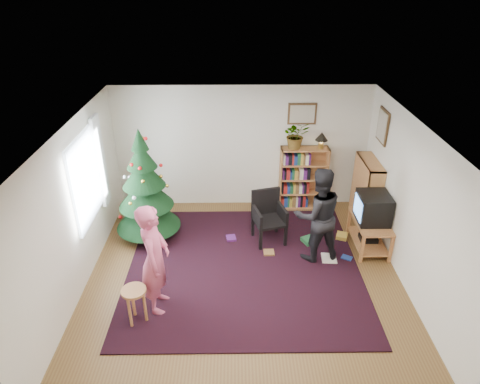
{
  "coord_description": "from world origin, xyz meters",
  "views": [
    {
      "loc": [
        -0.14,
        -5.41,
        4.46
      ],
      "look_at": [
        -0.06,
        0.91,
        1.1
      ],
      "focal_mm": 32.0,
      "sensor_mm": 36.0,
      "label": 1
    }
  ],
  "objects_px": {
    "person_by_chair": "(318,215)",
    "christmas_tree": "(146,194)",
    "picture_back": "(302,114)",
    "picture_right": "(383,126)",
    "table_lamp": "(322,137)",
    "person_standing": "(155,259)",
    "potted_plant": "(296,135)",
    "armchair": "(269,214)",
    "tv_stand": "(369,231)",
    "crt_tv": "(373,208)",
    "stool": "(135,297)",
    "bookshelf_right": "(366,192)",
    "bookshelf_back": "(303,177)"
  },
  "relations": [
    {
      "from": "christmas_tree",
      "to": "potted_plant",
      "type": "bearing_deg",
      "value": 21.25
    },
    {
      "from": "tv_stand",
      "to": "crt_tv",
      "type": "bearing_deg",
      "value": 180.0
    },
    {
      "from": "person_standing",
      "to": "potted_plant",
      "type": "relative_size",
      "value": 3.11
    },
    {
      "from": "picture_back",
      "to": "stool",
      "type": "distance_m",
      "value": 4.56
    },
    {
      "from": "christmas_tree",
      "to": "tv_stand",
      "type": "height_order",
      "value": "christmas_tree"
    },
    {
      "from": "christmas_tree",
      "to": "bookshelf_back",
      "type": "xyz_separation_m",
      "value": [
        2.96,
        1.07,
        -0.21
      ]
    },
    {
      "from": "picture_back",
      "to": "crt_tv",
      "type": "height_order",
      "value": "picture_back"
    },
    {
      "from": "stool",
      "to": "potted_plant",
      "type": "xyz_separation_m",
      "value": [
        2.56,
        3.24,
        1.13
      ]
    },
    {
      "from": "picture_right",
      "to": "armchair",
      "type": "distance_m",
      "value": 2.54
    },
    {
      "from": "bookshelf_back",
      "to": "crt_tv",
      "type": "relative_size",
      "value": 2.29
    },
    {
      "from": "table_lamp",
      "to": "picture_right",
      "type": "bearing_deg",
      "value": -32.17
    },
    {
      "from": "person_standing",
      "to": "person_by_chair",
      "type": "relative_size",
      "value": 1.01
    },
    {
      "from": "person_by_chair",
      "to": "table_lamp",
      "type": "relative_size",
      "value": 5.1
    },
    {
      "from": "bookshelf_back",
      "to": "table_lamp",
      "type": "bearing_deg",
      "value": 0.0
    },
    {
      "from": "picture_back",
      "to": "table_lamp",
      "type": "height_order",
      "value": "picture_back"
    },
    {
      "from": "picture_back",
      "to": "stool",
      "type": "bearing_deg",
      "value": -128.34
    },
    {
      "from": "picture_right",
      "to": "christmas_tree",
      "type": "height_order",
      "value": "picture_right"
    },
    {
      "from": "armchair",
      "to": "person_by_chair",
      "type": "height_order",
      "value": "person_by_chair"
    },
    {
      "from": "armchair",
      "to": "bookshelf_back",
      "type": "bearing_deg",
      "value": 41.83
    },
    {
      "from": "bookshelf_back",
      "to": "bookshelf_right",
      "type": "height_order",
      "value": "same"
    },
    {
      "from": "bookshelf_back",
      "to": "potted_plant",
      "type": "xyz_separation_m",
      "value": [
        -0.2,
        0.0,
        0.91
      ]
    },
    {
      "from": "crt_tv",
      "to": "stool",
      "type": "bearing_deg",
      "value": -154.56
    },
    {
      "from": "tv_stand",
      "to": "stool",
      "type": "xyz_separation_m",
      "value": [
        -3.74,
        -1.78,
        0.11
      ]
    },
    {
      "from": "picture_right",
      "to": "person_by_chair",
      "type": "bearing_deg",
      "value": -137.13
    },
    {
      "from": "picture_right",
      "to": "table_lamp",
      "type": "xyz_separation_m",
      "value": [
        -0.94,
        0.59,
        -0.43
      ]
    },
    {
      "from": "armchair",
      "to": "person_standing",
      "type": "distance_m",
      "value": 2.49
    },
    {
      "from": "tv_stand",
      "to": "person_by_chair",
      "type": "height_order",
      "value": "person_by_chair"
    },
    {
      "from": "christmas_tree",
      "to": "table_lamp",
      "type": "relative_size",
      "value": 6.41
    },
    {
      "from": "picture_right",
      "to": "armchair",
      "type": "relative_size",
      "value": 0.63
    },
    {
      "from": "christmas_tree",
      "to": "armchair",
      "type": "distance_m",
      "value": 2.22
    },
    {
      "from": "bookshelf_right",
      "to": "tv_stand",
      "type": "distance_m",
      "value": 0.9
    },
    {
      "from": "person_standing",
      "to": "christmas_tree",
      "type": "bearing_deg",
      "value": 14.44
    },
    {
      "from": "picture_right",
      "to": "potted_plant",
      "type": "distance_m",
      "value": 1.6
    },
    {
      "from": "picture_right",
      "to": "stool",
      "type": "xyz_separation_m",
      "value": [
        -4.0,
        -2.65,
        -1.51
      ]
    },
    {
      "from": "person_by_chair",
      "to": "christmas_tree",
      "type": "bearing_deg",
      "value": -23.42
    },
    {
      "from": "picture_back",
      "to": "tv_stand",
      "type": "height_order",
      "value": "picture_back"
    },
    {
      "from": "tv_stand",
      "to": "table_lamp",
      "type": "bearing_deg",
      "value": 114.98
    },
    {
      "from": "picture_back",
      "to": "table_lamp",
      "type": "distance_m",
      "value": 0.59
    },
    {
      "from": "picture_back",
      "to": "bookshelf_right",
      "type": "xyz_separation_m",
      "value": [
        1.19,
        -0.77,
        -1.29
      ]
    },
    {
      "from": "armchair",
      "to": "person_by_chair",
      "type": "relative_size",
      "value": 0.57
    },
    {
      "from": "tv_stand",
      "to": "crt_tv",
      "type": "xyz_separation_m",
      "value": [
        -0.0,
        0.0,
        0.47
      ]
    },
    {
      "from": "bookshelf_right",
      "to": "crt_tv",
      "type": "xyz_separation_m",
      "value": [
        -0.12,
        -0.83,
        0.13
      ]
    },
    {
      "from": "picture_back",
      "to": "picture_right",
      "type": "xyz_separation_m",
      "value": [
        1.33,
        -0.73,
        0.0
      ]
    },
    {
      "from": "person_standing",
      "to": "stool",
      "type": "bearing_deg",
      "value": 139.99
    },
    {
      "from": "person_by_chair",
      "to": "picture_right",
      "type": "bearing_deg",
      "value": -147.4
    },
    {
      "from": "bookshelf_right",
      "to": "christmas_tree",
      "type": "bearing_deg",
      "value": 96.1
    },
    {
      "from": "christmas_tree",
      "to": "person_by_chair",
      "type": "relative_size",
      "value": 1.26
    },
    {
      "from": "stool",
      "to": "picture_back",
      "type": "bearing_deg",
      "value": 51.66
    },
    {
      "from": "armchair",
      "to": "table_lamp",
      "type": "height_order",
      "value": "table_lamp"
    },
    {
      "from": "crt_tv",
      "to": "picture_back",
      "type": "bearing_deg",
      "value": 123.69
    }
  ]
}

